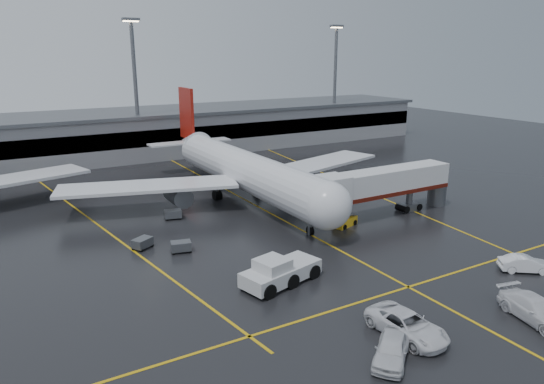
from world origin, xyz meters
TOP-DOWN VIEW (x-y plane):
  - ground at (0.00, 0.00)m, footprint 220.00×220.00m
  - apron_line_centre at (0.00, 0.00)m, footprint 0.25×90.00m
  - apron_line_stop at (0.00, -22.00)m, footprint 60.00×0.25m
  - apron_line_left at (-20.00, 10.00)m, footprint 9.99×69.35m
  - apron_line_right at (18.00, 10.00)m, footprint 7.57×69.64m
  - terminal at (0.00, 47.93)m, footprint 122.00×19.00m
  - light_mast_mid at (-5.00, 42.00)m, footprint 3.00×1.20m
  - light_mast_right at (40.00, 42.00)m, footprint 3.00×1.20m
  - main_airliner at (0.00, 9.70)m, footprint 48.80×45.60m
  - jet_bridge at (11.87, -6.00)m, footprint 19.90×3.40m
  - pushback_tractor at (-9.30, -15.81)m, footprint 7.95×4.75m
  - belt_loader at (5.18, -6.64)m, footprint 3.54×2.36m
  - service_van_a at (-5.78, -27.56)m, footprint 3.30×6.47m
  - service_van_b at (4.16, -30.89)m, footprint 3.76×6.60m
  - service_van_c at (11.61, -25.06)m, footprint 4.67×4.01m
  - service_van_d at (-8.77, -29.20)m, footprint 5.16×4.69m
  - baggage_cart_a at (-14.19, -4.58)m, footprint 2.25×1.73m
  - baggage_cart_b at (-17.29, -1.65)m, footprint 2.38×2.14m
  - baggage_cart_c at (-11.33, 5.92)m, footprint 2.24×1.72m

SIDE VIEW (x-z plane):
  - ground at x=0.00m, z-range 0.00..0.00m
  - apron_line_centre at x=0.00m, z-range 0.00..0.02m
  - apron_line_stop at x=0.00m, z-range 0.00..0.02m
  - apron_line_left at x=-20.00m, z-range 0.00..0.02m
  - apron_line_right at x=18.00m, z-range 0.00..0.02m
  - belt_loader at x=5.18m, z-range -0.52..1.55m
  - baggage_cart_a at x=-14.19m, z-range 0.07..1.19m
  - baggage_cart_b at x=-17.29m, z-range 0.07..1.19m
  - baggage_cart_c at x=-11.33m, z-range 0.07..1.19m
  - service_van_c at x=11.61m, z-range 0.00..1.52m
  - service_van_d at x=-8.77m, z-range 0.00..1.70m
  - service_van_a at x=-5.78m, z-range 0.00..1.75m
  - service_van_b at x=4.16m, z-range 0.00..1.80m
  - pushback_tractor at x=-9.30m, z-range -0.27..2.39m
  - jet_bridge at x=11.87m, z-range 0.91..6.96m
  - main_airliner at x=0.00m, z-range -2.84..11.26m
  - terminal at x=0.00m, z-range 0.02..8.62m
  - light_mast_mid at x=-5.00m, z-range 1.75..27.20m
  - light_mast_right at x=40.00m, z-range 1.75..27.20m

